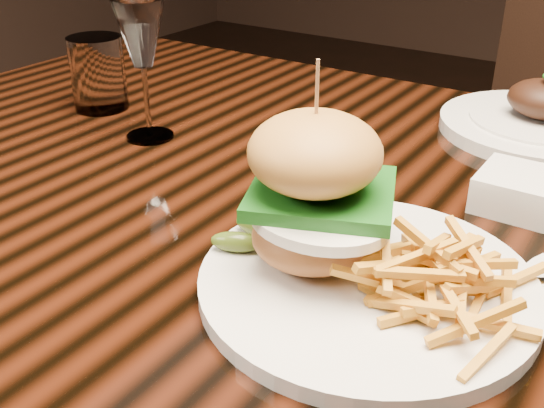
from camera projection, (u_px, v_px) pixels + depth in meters
The scene contains 6 objects.
dining_table at pixel (384, 270), 0.72m from camera, with size 1.60×0.90×0.75m.
burger_plate at pixel (357, 239), 0.54m from camera, with size 0.29×0.29×0.20m.
ramekin at pixel (520, 191), 0.68m from camera, with size 0.09×0.09×0.04m, color silver.
wine_glass at pixel (141, 38), 0.81m from camera, with size 0.07×0.07×0.18m.
water_tumbler at pixel (98, 73), 0.95m from camera, with size 0.08×0.08×0.11m, color white.
far_dish at pixel (543, 121), 0.88m from camera, with size 0.28×0.28×0.09m.
Camera 1 is at (0.23, -0.57, 1.08)m, focal length 42.00 mm.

